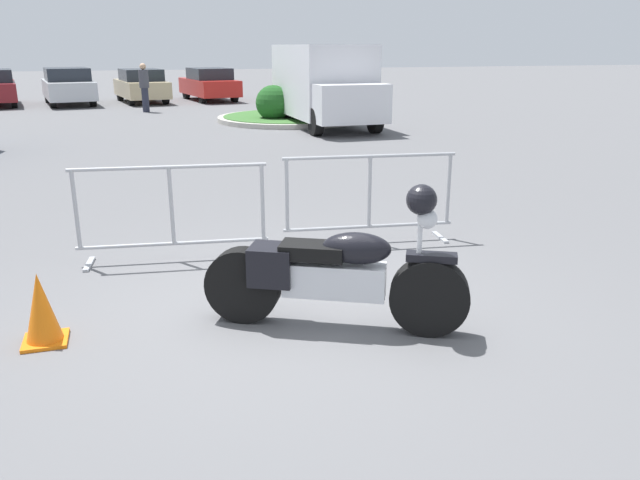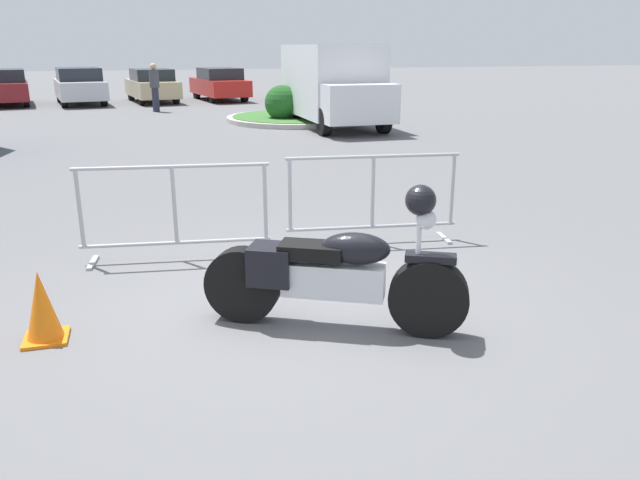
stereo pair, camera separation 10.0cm
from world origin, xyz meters
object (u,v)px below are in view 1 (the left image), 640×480
(delivery_van, at_px, (324,83))
(parked_car_red, at_px, (209,84))
(traffic_cone, at_px, (41,309))
(pedestrian, at_px, (144,86))
(crowd_barrier_far, at_px, (369,198))
(parked_car_silver, at_px, (68,86))
(motorcycle, at_px, (334,273))
(crowd_barrier_near, at_px, (172,213))
(parked_car_tan, at_px, (141,86))

(delivery_van, relative_size, parked_car_red, 1.19)
(parked_car_red, height_order, traffic_cone, parked_car_red)
(parked_car_red, xyz_separation_m, pedestrian, (-2.84, -4.27, 0.23))
(crowd_barrier_far, distance_m, parked_car_silver, 21.29)
(delivery_van, distance_m, traffic_cone, 14.26)
(crowd_barrier_far, relative_size, traffic_cone, 3.49)
(motorcycle, bearing_deg, crowd_barrier_near, 145.26)
(crowd_barrier_far, relative_size, delivery_van, 0.41)
(pedestrian, bearing_deg, crowd_barrier_far, -60.10)
(traffic_cone, bearing_deg, parked_car_red, 79.16)
(crowd_barrier_far, xyz_separation_m, traffic_cone, (-3.46, -1.72, -0.26))
(parked_car_silver, distance_m, parked_car_tan, 2.84)
(crowd_barrier_far, height_order, parked_car_silver, parked_car_silver)
(crowd_barrier_near, distance_m, delivery_van, 12.19)
(traffic_cone, bearing_deg, parked_car_tan, 86.12)
(parked_car_tan, bearing_deg, traffic_cone, 167.08)
(crowd_barrier_near, xyz_separation_m, traffic_cone, (-1.16, -1.72, -0.26))
(delivery_van, height_order, pedestrian, delivery_van)
(motorcycle, relative_size, crowd_barrier_far, 1.00)
(parked_car_silver, bearing_deg, traffic_cone, 174.25)
(parked_car_silver, height_order, pedestrian, pedestrian)
(motorcycle, relative_size, crowd_barrier_near, 1.00)
(crowd_barrier_near, distance_m, crowd_barrier_far, 2.30)
(crowd_barrier_near, distance_m, parked_car_red, 21.34)
(crowd_barrier_far, height_order, parked_car_tan, parked_car_tan)
(crowd_barrier_near, bearing_deg, motorcycle, -61.63)
(motorcycle, distance_m, crowd_barrier_far, 2.42)
(parked_car_silver, bearing_deg, pedestrian, -153.36)
(crowd_barrier_near, height_order, parked_car_red, parked_car_red)
(motorcycle, bearing_deg, parked_car_red, 111.83)
(parked_car_silver, height_order, traffic_cone, parked_car_silver)
(crowd_barrier_near, bearing_deg, parked_car_red, 81.36)
(crowd_barrier_near, bearing_deg, pedestrian, 88.77)
(parked_car_tan, bearing_deg, delivery_van, -163.04)
(crowd_barrier_far, bearing_deg, parked_car_red, 87.53)
(delivery_van, distance_m, pedestrian, 7.60)
(crowd_barrier_near, distance_m, pedestrian, 16.84)
(motorcycle, distance_m, traffic_cone, 2.35)
(parked_car_tan, bearing_deg, motorcycle, 172.88)
(traffic_cone, bearing_deg, delivery_van, 63.36)
(parked_car_silver, xyz_separation_m, parked_car_tan, (2.83, 0.18, -0.04))
(delivery_van, xyz_separation_m, traffic_cone, (-6.38, -12.72, -0.95))
(crowd_barrier_far, relative_size, parked_car_silver, 0.46)
(crowd_barrier_near, bearing_deg, parked_car_tan, 88.98)
(crowd_barrier_far, bearing_deg, parked_car_silver, 102.90)
(parked_car_silver, height_order, parked_car_tan, parked_car_silver)
(parked_car_red, height_order, pedestrian, pedestrian)
(motorcycle, distance_m, pedestrian, 18.97)
(parked_car_tan, xyz_separation_m, traffic_cone, (-1.54, -22.65, -0.40))
(parked_car_silver, xyz_separation_m, pedestrian, (2.82, -3.92, 0.19))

